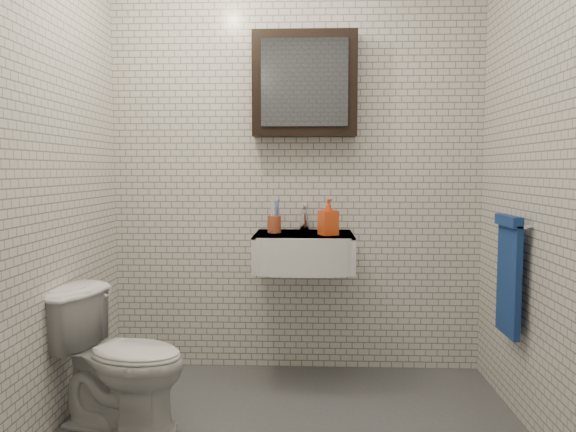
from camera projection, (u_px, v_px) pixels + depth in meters
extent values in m
cube|color=silver|center=(296.00, 163.00, 3.35)|extent=(2.20, 0.02, 2.50)
cube|color=silver|center=(275.00, 152.00, 1.36)|extent=(2.20, 0.02, 2.50)
cube|color=silver|center=(33.00, 160.00, 2.40)|extent=(0.02, 2.00, 2.50)
cube|color=silver|center=(557.00, 160.00, 2.31)|extent=(0.02, 2.00, 2.50)
cube|color=white|center=(304.00, 251.00, 3.16)|extent=(0.55, 0.45, 0.20)
cylinder|color=silver|center=(304.00, 235.00, 3.17)|extent=(0.31, 0.31, 0.02)
cylinder|color=silver|center=(304.00, 234.00, 3.17)|extent=(0.04, 0.04, 0.01)
cube|color=white|center=(304.00, 234.00, 3.15)|extent=(0.55, 0.45, 0.01)
cylinder|color=silver|center=(304.00, 225.00, 3.32)|extent=(0.06, 0.06, 0.06)
cylinder|color=silver|center=(304.00, 215.00, 3.31)|extent=(0.03, 0.03, 0.08)
cylinder|color=silver|center=(304.00, 211.00, 3.25)|extent=(0.02, 0.12, 0.02)
cube|color=silver|center=(304.00, 206.00, 3.34)|extent=(0.02, 0.09, 0.01)
cube|color=black|center=(305.00, 84.00, 3.24)|extent=(0.60, 0.14, 0.60)
cube|color=#3F444C|center=(304.00, 82.00, 3.16)|extent=(0.49, 0.01, 0.49)
cylinder|color=silver|center=(514.00, 224.00, 2.68)|extent=(0.02, 0.30, 0.02)
cylinder|color=silver|center=(509.00, 221.00, 2.81)|extent=(0.04, 0.02, 0.02)
cylinder|color=silver|center=(529.00, 227.00, 2.55)|extent=(0.04, 0.02, 0.02)
cube|color=navy|center=(509.00, 279.00, 2.70)|extent=(0.03, 0.26, 0.54)
cube|color=navy|center=(509.00, 221.00, 2.68)|extent=(0.05, 0.26, 0.05)
cylinder|color=#A34528|center=(274.00, 224.00, 3.19)|extent=(0.09, 0.09, 0.10)
cylinder|color=white|center=(272.00, 214.00, 3.18)|extent=(0.02, 0.03, 0.18)
cylinder|color=#3B66BE|center=(276.00, 215.00, 3.18)|extent=(0.01, 0.02, 0.16)
cylinder|color=white|center=(274.00, 212.00, 3.20)|extent=(0.02, 0.04, 0.19)
cylinder|color=#3B66BE|center=(277.00, 214.00, 3.20)|extent=(0.02, 0.04, 0.17)
imported|color=orange|center=(328.00, 217.00, 3.07)|extent=(0.12, 0.12, 0.20)
imported|color=white|center=(120.00, 359.00, 2.62)|extent=(0.72, 0.54, 0.66)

